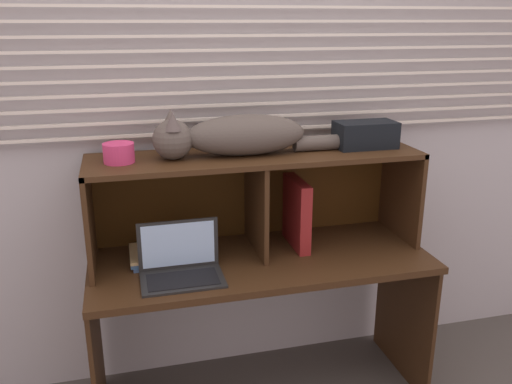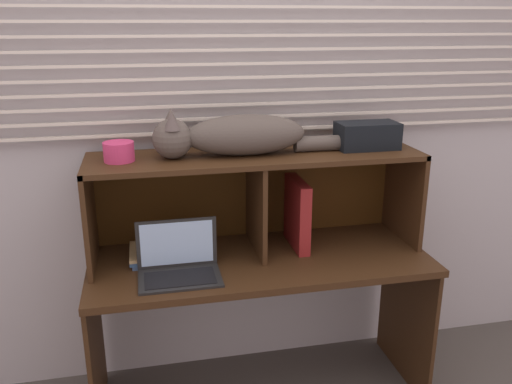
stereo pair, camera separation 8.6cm
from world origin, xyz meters
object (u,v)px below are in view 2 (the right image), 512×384
object	(u,v)px
cat	(234,135)
binder_upright	(297,214)
book_stack	(151,254)
laptop	(179,264)
small_basket	(119,152)
storage_box	(367,136)

from	to	relation	value
cat	binder_upright	bearing A→B (deg)	0.00
book_stack	laptop	bearing A→B (deg)	-59.69
book_stack	small_basket	size ratio (longest dim) A/B	1.78
laptop	storage_box	xyz separation A→B (m)	(0.86, 0.19, 0.45)
cat	book_stack	bearing A→B (deg)	-179.39
book_stack	storage_box	distance (m)	1.08
cat	binder_upright	distance (m)	0.47
laptop	small_basket	xyz separation A→B (m)	(-0.21, 0.19, 0.43)
laptop	book_stack	bearing A→B (deg)	120.31
binder_upright	storage_box	size ratio (longest dim) A/B	1.16
small_basket	book_stack	bearing A→B (deg)	-2.28
book_stack	storage_box	bearing A→B (deg)	0.23
book_stack	small_basket	distance (m)	0.47
cat	storage_box	bearing A→B (deg)	0.00
laptop	storage_box	size ratio (longest dim) A/B	1.22
cat	laptop	bearing A→B (deg)	-144.35
cat	book_stack	size ratio (longest dim) A/B	3.95
binder_upright	small_basket	distance (m)	0.82
cat	binder_upright	xyz separation A→B (m)	(0.28, 0.00, -0.37)
binder_upright	book_stack	world-z (taller)	binder_upright
storage_box	book_stack	bearing A→B (deg)	-179.77
laptop	small_basket	distance (m)	0.51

